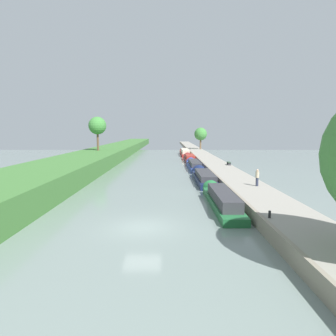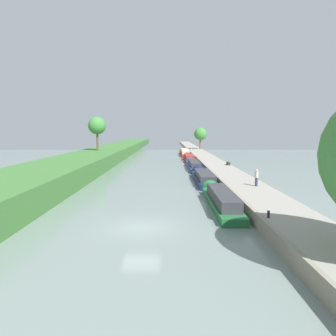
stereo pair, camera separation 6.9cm
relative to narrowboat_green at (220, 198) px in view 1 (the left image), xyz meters
The scene contains 14 objects.
ground_plane 8.61m from the narrowboat_green, 136.43° to the right, with size 160.00×160.00×0.00m, color slate.
right_towpath 6.89m from the narrowboat_green, 59.32° to the right, with size 4.02×260.00×0.96m.
stone_quay 6.08m from the narrowboat_green, 76.88° to the right, with size 0.25×260.00×1.01m.
narrowboat_green is the anchor object (origin of this frame).
narrowboat_navy 12.60m from the narrowboat_green, 89.98° to the left, with size 2.17×12.41×2.06m.
narrowboat_blue 25.61m from the narrowboat_green, 90.27° to the left, with size 1.86×13.66×1.91m.
narrowboat_maroon 38.44m from the narrowboat_green, 89.99° to the left, with size 2.07×11.37×1.99m.
narrowboat_red 53.87m from the narrowboat_green, 90.14° to the left, with size 2.13×16.67×2.23m.
tree_rightbank_midnear 63.89m from the narrowboat_green, 85.47° to the left, with size 3.69×3.69×6.23m.
tree_leftbank_downstream 41.38m from the narrowboat_green, 117.40° to the left, with size 3.56×3.56×6.82m.
person_walking 5.77m from the narrowboat_green, 41.98° to the left, with size 0.34×0.34×1.66m.
mooring_bollard_near 7.32m from the narrowboat_green, 75.66° to the right, with size 0.16×0.16×0.45m.
mooring_bollard_far 61.69m from the narrowboat_green, 88.32° to the left, with size 0.16×0.16×0.45m.
park_bench 22.55m from the narrowboat_green, 76.99° to the left, with size 0.44×1.50×0.47m.
Camera 1 is at (1.71, -19.41, 6.36)m, focal length 32.33 mm.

